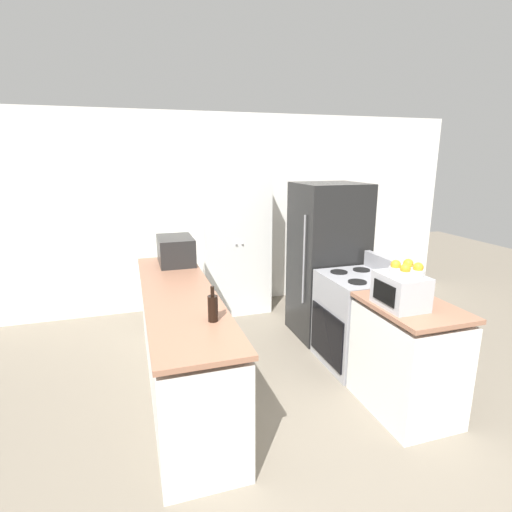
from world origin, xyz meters
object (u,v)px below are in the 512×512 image
Objects in this scene: refrigerator at (327,261)px; toaster_oven at (401,291)px; microwave at (176,250)px; wine_bottle at (213,308)px; stove at (357,320)px; pantry_cabinet at (233,239)px; fruit_bowl at (406,270)px.

refrigerator reaches higher than toaster_oven.
microwave is 2.03× the size of wine_bottle.
wine_bottle is (-1.57, -0.63, 0.55)m from stove.
refrigerator is at bearing 86.65° from stove.
stove is at bearing 21.96° from wine_bottle.
pantry_cabinet is 1.81× the size of stove.
pantry_cabinet is at bearing 72.21° from wine_bottle.
wine_bottle is (-0.78, -2.43, 0.04)m from pantry_cabinet.
refrigerator reaches higher than fruit_bowl.
fruit_bowl is at bearing -50.64° from microwave.
microwave is at bearing 129.36° from fruit_bowl.
stove is at bearing -93.35° from refrigerator.
stove is 0.61× the size of refrigerator.
fruit_bowl reaches higher than toaster_oven.
pantry_cabinet is at bearing 128.34° from refrigerator.
stove is at bearing -66.28° from pantry_cabinet.
refrigerator is 3.39× the size of microwave.
stove is 1.11m from fruit_bowl.
toaster_oven is at bearing -97.05° from refrigerator.
stove is at bearing 79.55° from toaster_oven.
toaster_oven is (-0.15, -0.80, 0.58)m from stove.
toaster_oven is at bearing -100.45° from stove.
stove is at bearing -32.00° from microwave.
wine_bottle is at bearing -139.52° from refrigerator.
fruit_bowl is at bearing -98.76° from stove.
fruit_bowl reaches higher than wine_bottle.
fruit_bowl is (1.50, -1.83, 0.15)m from microwave.
refrigerator reaches higher than stove.
stove is 4.22× the size of fruit_bowl.
refrigerator is 4.74× the size of toaster_oven.
refrigerator is 1.70m from microwave.
pantry_cabinet is 1.34m from refrigerator.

